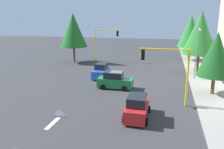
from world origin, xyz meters
TOP-DOWN VIEW (x-y plane):
  - ground_plane at (0.00, 0.00)m, footprint 120.00×120.00m
  - sidewalk_kerb at (-5.00, 10.50)m, footprint 80.00×4.00m
  - lane_arrow_near at (11.51, -3.00)m, footprint 2.40×1.10m
  - traffic_signal_far_right at (-14.00, -5.73)m, footprint 0.36×4.59m
  - traffic_signal_near_left at (6.00, 5.67)m, footprint 0.36×4.59m
  - street_lamp_curbside at (-3.61, 9.20)m, footprint 2.15×0.28m
  - tree_roadside_near at (2.00, 10.50)m, footprint 3.70×3.70m
  - tree_opposite_side at (-12.00, -11.00)m, footprint 4.79×4.79m
  - tree_roadside_far at (-18.00, 9.50)m, footprint 4.58×4.58m
  - tree_roadside_mid at (-8.00, 10.00)m, footprint 4.92×4.92m
  - car_green at (2.00, -0.24)m, footprint 2.08×4.08m
  - car_blue at (-2.28, -3.13)m, footprint 3.91×1.94m
  - car_red at (9.66, 3.38)m, footprint 4.11×2.01m

SIDE VIEW (x-z plane):
  - ground_plane at x=0.00m, z-range 0.00..0.00m
  - lane_arrow_near at x=11.51m, z-range -0.54..0.56m
  - sidewalk_kerb at x=-5.00m, z-range 0.00..0.15m
  - car_blue at x=-2.28m, z-range -0.09..1.88m
  - car_red at x=9.66m, z-range -0.09..1.88m
  - car_green at x=2.00m, z-range -0.09..1.89m
  - traffic_signal_near_left at x=6.00m, z-range 1.15..6.63m
  - traffic_signal_far_right at x=-14.00m, z-range 1.21..7.07m
  - street_lamp_curbside at x=-3.61m, z-range 0.85..7.85m
  - tree_roadside_near at x=2.00m, z-range 1.04..7.78m
  - tree_roadside_far at x=-18.00m, z-range 1.32..9.71m
  - tree_opposite_side at x=-12.00m, z-range 1.38..10.16m
  - tree_roadside_mid at x=-8.00m, z-range 1.43..10.45m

